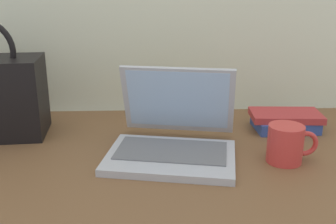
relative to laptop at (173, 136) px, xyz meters
The scene contains 4 objects.
desk 0.07m from the laptop, 124.17° to the right, with size 1.60×0.76×0.03m.
laptop is the anchor object (origin of this frame).
coffee_mug 0.28m from the laptop, 13.00° to the right, with size 0.12×0.09×0.09m.
book_stack 0.37m from the laptop, 24.87° to the left, with size 0.21×0.13×0.05m.
Camera 1 is at (-0.03, -0.92, 0.46)m, focal length 43.40 mm.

